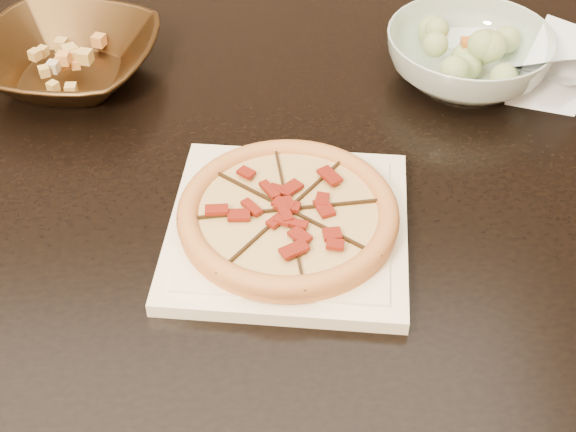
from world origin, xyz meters
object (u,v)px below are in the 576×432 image
plate (288,228)px  pizza (288,214)px  dining_table (196,204)px  bronze_bowl (67,59)px  salad_bowl (468,57)px

plate → pizza: size_ratio=1.20×
dining_table → bronze_bowl: size_ratio=5.94×
plate → bronze_bowl: (-0.31, 0.34, 0.02)m
salad_bowl → pizza: bearing=-130.3°
pizza → bronze_bowl: (-0.31, 0.34, -0.00)m
plate → salad_bowl: salad_bowl is taller
pizza → bronze_bowl: bearing=132.5°
bronze_bowl → salad_bowl: bearing=-2.0°
plate → salad_bowl: size_ratio=1.29×
dining_table → pizza: bearing=-52.0°
bronze_bowl → salad_bowl: (0.59, -0.02, 0.01)m
plate → bronze_bowl: bronze_bowl is taller
plate → salad_bowl: bearing=49.7°
pizza → salad_bowl: salad_bowl is taller
salad_bowl → bronze_bowl: bearing=178.0°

